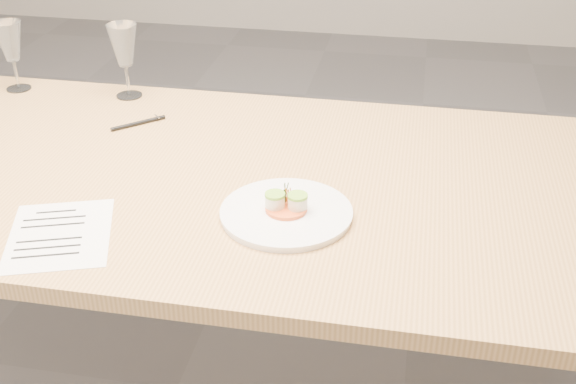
% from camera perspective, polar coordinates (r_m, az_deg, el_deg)
% --- Properties ---
extents(dining_table, '(2.40, 1.00, 0.75)m').
position_cam_1_polar(dining_table, '(1.83, -10.43, 0.13)').
color(dining_table, tan).
rests_on(dining_table, ground).
extents(dinner_plate, '(0.29, 0.29, 0.07)m').
position_cam_1_polar(dinner_plate, '(1.56, -0.12, -1.58)').
color(dinner_plate, white).
rests_on(dinner_plate, dining_table).
extents(recipe_sheet, '(0.28, 0.32, 0.00)m').
position_cam_1_polar(recipe_sheet, '(1.58, -17.61, -3.22)').
color(recipe_sheet, white).
rests_on(recipe_sheet, dining_table).
extents(ballpoint_pen, '(0.12, 0.12, 0.01)m').
position_cam_1_polar(ballpoint_pen, '(2.03, -11.73, 5.36)').
color(ballpoint_pen, black).
rests_on(ballpoint_pen, dining_table).
extents(wine_glass_1, '(0.08, 0.08, 0.21)m').
position_cam_1_polar(wine_glass_1, '(2.33, -21.12, 10.95)').
color(wine_glass_1, white).
rests_on(wine_glass_1, dining_table).
extents(wine_glass_2, '(0.09, 0.09, 0.22)m').
position_cam_1_polar(wine_glass_2, '(2.18, -12.86, 11.14)').
color(wine_glass_2, white).
rests_on(wine_glass_2, dining_table).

